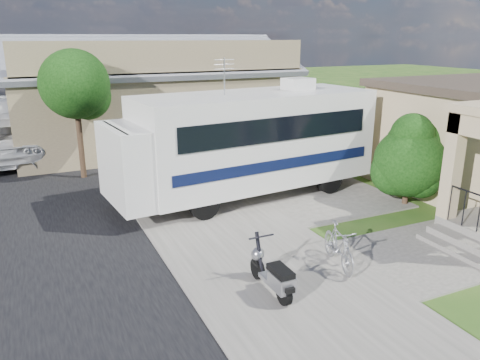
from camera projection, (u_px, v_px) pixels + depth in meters
name	position (u px, v px, depth m)	size (l,w,h in m)	color
ground	(305.00, 260.00, 10.82)	(120.00, 120.00, 0.00)	#1F4613
sidewalk_slab	(152.00, 162.00, 19.09)	(4.00, 80.00, 0.06)	#5D5A54
driveway_slab	(270.00, 193.00, 15.32)	(7.00, 6.00, 0.05)	#5D5A54
walk_slab	(434.00, 252.00, 11.14)	(4.00, 3.00, 0.05)	#5D5A54
warehouse	(149.00, 101.00, 22.36)	(12.50, 8.40, 5.04)	#7B684D
street_tree_a	(78.00, 88.00, 16.25)	(2.44, 2.40, 4.58)	black
street_tree_b	(56.00, 67.00, 24.88)	(2.44, 2.40, 4.73)	black
street_tree_c	(47.00, 64.00, 32.78)	(2.44, 2.40, 4.42)	black
motorhome	(246.00, 140.00, 14.59)	(8.64, 3.46, 4.32)	silver
shrub	(409.00, 159.00, 14.02)	(2.30, 2.19, 2.82)	black
scooter	(273.00, 275.00, 9.18)	(0.56, 1.59, 1.05)	black
bicycle	(339.00, 248.00, 10.29)	(0.45, 1.61, 0.97)	#94949B
pickup_truck	(8.00, 140.00, 19.32)	(2.87, 6.22, 1.73)	white
van	(8.00, 115.00, 25.64)	(2.30, 5.66, 1.64)	white
garden_hose	(442.00, 235.00, 11.91)	(0.43, 0.43, 0.19)	#166E26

